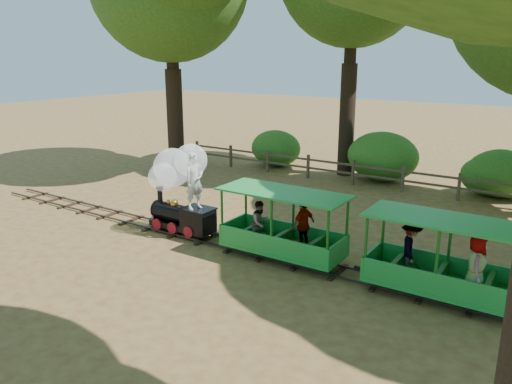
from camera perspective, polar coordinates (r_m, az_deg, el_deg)
The scene contains 10 objects.
ground at distance 13.03m, azimuth 1.24°, elevation -7.26°, with size 90.00×90.00×0.00m, color olive.
track at distance 13.00m, azimuth 1.24°, elevation -6.99°, with size 22.00×1.00×0.10m.
locomotive at distance 14.34m, azimuth -8.89°, elevation 1.18°, with size 2.35×1.11×2.70m.
carriage_front at distance 12.54m, azimuth 3.05°, elevation -4.49°, with size 3.25×1.33×1.69m.
carriage_rear at distance 11.25m, azimuth 20.31°, elevation -7.73°, with size 3.25×1.33×1.69m.
fence at distance 19.78m, azimuth 13.70°, elevation 2.03°, with size 18.10×0.10×1.00m.
shrub_west at distance 23.13m, azimuth 2.27°, elevation 5.03°, with size 2.41×1.85×1.67m, color #2D6B1E.
shrub_mid_w at distance 20.98m, azimuth 14.27°, elevation 3.95°, with size 2.91×2.24×2.02m, color #2D6B1E.
shrub_mid_e at distance 20.12m, azimuth 25.19°, elevation 1.65°, with size 2.11×1.63×1.46m, color #2D6B1E.
shrub_east at distance 20.04m, azimuth 26.42°, elevation 1.89°, with size 2.54×1.96×1.76m, color #2D6B1E.
Camera 1 is at (6.37, -10.18, 5.05)m, focal length 35.00 mm.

